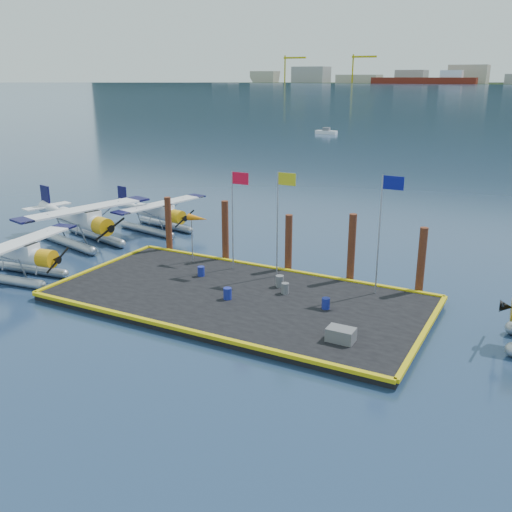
{
  "coord_description": "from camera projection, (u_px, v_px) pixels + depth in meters",
  "views": [
    {
      "loc": [
        14.42,
        -24.96,
        11.79
      ],
      "look_at": [
        0.06,
        2.0,
        2.09
      ],
      "focal_mm": 40.0,
      "sensor_mm": 36.0,
      "label": 1
    }
  ],
  "objects": [
    {
      "name": "ground",
      "position": [
        238.0,
        302.0,
        31.03
      ],
      "size": [
        4000.0,
        4000.0,
        0.0
      ],
      "primitive_type": "plane",
      "color": "#19304C",
      "rests_on": "ground"
    },
    {
      "name": "dock",
      "position": [
        238.0,
        299.0,
        30.97
      ],
      "size": [
        20.0,
        10.0,
        0.4
      ],
      "primitive_type": "cube",
      "color": "black",
      "rests_on": "ground"
    },
    {
      "name": "dock_bumpers",
      "position": [
        238.0,
        294.0,
        30.88
      ],
      "size": [
        20.25,
        10.25,
        0.18
      ],
      "primitive_type": null,
      "color": "gold",
      "rests_on": "dock"
    },
    {
      "name": "seaplane_a",
      "position": [
        17.0,
        257.0,
        34.21
      ],
      "size": [
        8.13,
        8.96,
        3.17
      ],
      "rotation": [
        0.0,
        0.0,
        -1.44
      ],
      "color": "#9A9FA8",
      "rests_on": "ground"
    },
    {
      "name": "seaplane_b",
      "position": [
        83.0,
        223.0,
        41.28
      ],
      "size": [
        9.57,
        10.34,
        3.67
      ],
      "rotation": [
        0.0,
        0.0,
        -1.82
      ],
      "color": "#9A9FA8",
      "rests_on": "ground"
    },
    {
      "name": "seaplane_c",
      "position": [
        158.0,
        215.0,
        44.74
      ],
      "size": [
        8.01,
        8.73,
        3.09
      ],
      "rotation": [
        0.0,
        0.0,
        -1.76
      ],
      "color": "#9A9FA8",
      "rests_on": "ground"
    },
    {
      "name": "drum_0",
      "position": [
        201.0,
        271.0,
        33.81
      ],
      "size": [
        0.42,
        0.42,
        0.59
      ],
      "primitive_type": "cylinder",
      "color": "navy",
      "rests_on": "dock"
    },
    {
      "name": "drum_2",
      "position": [
        285.0,
        288.0,
        31.1
      ],
      "size": [
        0.42,
        0.42,
        0.6
      ],
      "primitive_type": "cylinder",
      "color": "#5A5A5F",
      "rests_on": "dock"
    },
    {
      "name": "drum_3",
      "position": [
        228.0,
        294.0,
        30.31
      ],
      "size": [
        0.44,
        0.44,
        0.63
      ],
      "primitive_type": "cylinder",
      "color": "navy",
      "rests_on": "dock"
    },
    {
      "name": "drum_4",
      "position": [
        326.0,
        303.0,
        29.06
      ],
      "size": [
        0.41,
        0.41,
        0.58
      ],
      "primitive_type": "cylinder",
      "color": "navy",
      "rests_on": "dock"
    },
    {
      "name": "drum_5",
      "position": [
        280.0,
        281.0,
        32.08
      ],
      "size": [
        0.47,
        0.47,
        0.66
      ],
      "primitive_type": "cylinder",
      "color": "#5A5A5F",
      "rests_on": "dock"
    },
    {
      "name": "crate",
      "position": [
        341.0,
        335.0,
        25.51
      ],
      "size": [
        1.24,
        0.83,
        0.62
      ],
      "primitive_type": "cube",
      "color": "#5A5A5F",
      "rests_on": "dock"
    },
    {
      "name": "flagpole_red",
      "position": [
        235.0,
        205.0,
        33.92
      ],
      "size": [
        1.14,
        0.08,
        6.0
      ],
      "color": "#9A9BA3",
      "rests_on": "dock"
    },
    {
      "name": "flagpole_yellow",
      "position": [
        281.0,
        209.0,
        32.55
      ],
      "size": [
        1.14,
        0.08,
        6.2
      ],
      "color": "#9A9BA3",
      "rests_on": "dock"
    },
    {
      "name": "flagpole_blue",
      "position": [
        384.0,
        218.0,
        29.81
      ],
      "size": [
        1.14,
        0.08,
        6.5
      ],
      "color": "#9A9BA3",
      "rests_on": "dock"
    },
    {
      "name": "windsock",
      "position": [
        198.0,
        219.0,
        35.5
      ],
      "size": [
        1.4,
        0.44,
        3.12
      ],
      "color": "#9A9BA3",
      "rests_on": "dock"
    },
    {
      "name": "piling_0",
      "position": [
        169.0,
        226.0,
        38.78
      ],
      "size": [
        0.44,
        0.44,
        4.0
      ],
      "primitive_type": "cylinder",
      "color": "#4A2115",
      "rests_on": "ground"
    },
    {
      "name": "piling_1",
      "position": [
        225.0,
        233.0,
        36.73
      ],
      "size": [
        0.44,
        0.44,
        4.2
      ],
      "primitive_type": "cylinder",
      "color": "#4A2115",
      "rests_on": "ground"
    },
    {
      "name": "piling_2",
      "position": [
        289.0,
        245.0,
        34.77
      ],
      "size": [
        0.44,
        0.44,
        3.8
      ],
      "primitive_type": "cylinder",
      "color": "#4A2115",
      "rests_on": "ground"
    },
    {
      "name": "piling_3",
      "position": [
        351.0,
        250.0,
        32.91
      ],
      "size": [
        0.44,
        0.44,
        4.3
      ],
      "primitive_type": "cylinder",
      "color": "#4A2115",
      "rests_on": "ground"
    },
    {
      "name": "piling_4",
      "position": [
        421.0,
        263.0,
        31.16
      ],
      "size": [
        0.44,
        0.44,
        4.0
      ],
      "primitive_type": "cylinder",
      "color": "#4A2115",
      "rests_on": "ground"
    }
  ]
}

